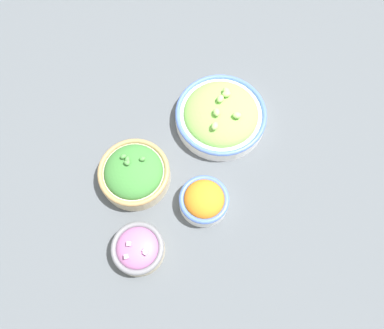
# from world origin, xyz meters

# --- Properties ---
(ground_plane) EXTENTS (3.00, 3.00, 0.00)m
(ground_plane) POSITION_xyz_m (0.00, 0.00, 0.00)
(ground_plane) COLOR #4C5156
(bowl_carrots) EXTENTS (0.11, 0.11, 0.07)m
(bowl_carrots) POSITION_xyz_m (0.00, -0.09, 0.03)
(bowl_carrots) COLOR white
(bowl_carrots) RESTS_ON ground_plane
(bowl_red_onion) EXTENTS (0.11, 0.11, 0.06)m
(bowl_red_onion) POSITION_xyz_m (-0.17, -0.15, 0.03)
(bowl_red_onion) COLOR beige
(bowl_red_onion) RESTS_ON ground_plane
(bowl_broccoli) EXTENTS (0.16, 0.16, 0.08)m
(bowl_broccoli) POSITION_xyz_m (-0.13, 0.02, 0.03)
(bowl_broccoli) COLOR beige
(bowl_broccoli) RESTS_ON ground_plane
(bowl_lettuce) EXTENTS (0.22, 0.22, 0.08)m
(bowl_lettuce) POSITION_xyz_m (0.11, 0.10, 0.03)
(bowl_lettuce) COLOR white
(bowl_lettuce) RESTS_ON ground_plane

